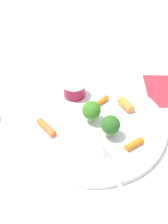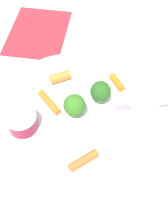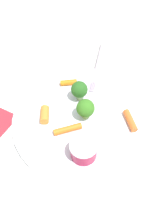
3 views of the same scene
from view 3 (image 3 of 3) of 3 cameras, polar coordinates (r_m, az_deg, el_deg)
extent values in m
plane|color=silver|center=(0.51, 0.32, -1.91)|extent=(2.40, 2.40, 0.00)
cylinder|color=white|center=(0.50, 0.32, -1.49)|extent=(0.29, 0.29, 0.01)
cylinder|color=#9D1A3B|center=(0.44, -0.11, -8.83)|extent=(0.05, 0.05, 0.03)
cylinder|color=silver|center=(0.42, -0.11, -7.76)|extent=(0.05, 0.05, 0.00)
cylinder|color=#85A86A|center=(0.53, -1.04, 3.66)|extent=(0.01, 0.01, 0.01)
sphere|color=#2A6221|center=(0.51, -1.08, 5.18)|extent=(0.03, 0.03, 0.03)
cylinder|color=#8FC161|center=(0.49, 0.66, -0.65)|extent=(0.01, 0.01, 0.01)
sphere|color=#3A7A22|center=(0.48, 0.68, 0.84)|extent=(0.04, 0.04, 0.04)
cylinder|color=orange|center=(0.56, -3.54, 6.77)|extent=(0.03, 0.04, 0.01)
cylinder|color=orange|center=(0.49, 10.52, -1.92)|extent=(0.04, 0.04, 0.01)
cylinder|color=orange|center=(0.50, -8.99, -0.61)|extent=(0.04, 0.03, 0.02)
cylinder|color=orange|center=(0.47, -3.76, -3.93)|extent=(0.05, 0.04, 0.01)
cube|color=#C1ADC3|center=(0.62, 3.40, 11.69)|extent=(0.15, 0.06, 0.00)
cube|color=#C1ADC3|center=(0.55, 2.44, 5.60)|extent=(0.03, 0.01, 0.00)
cube|color=#C1ADC3|center=(0.55, 2.09, 5.65)|extent=(0.03, 0.01, 0.00)
cube|color=#C1ADC3|center=(0.55, 1.74, 5.69)|extent=(0.03, 0.01, 0.00)
cube|color=#C1ADC3|center=(0.55, 1.39, 5.74)|extent=(0.03, 0.01, 0.00)
camera|label=1|loc=(0.67, 23.00, 45.55)|focal=42.76mm
camera|label=2|loc=(0.35, 59.78, 31.75)|focal=45.12mm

